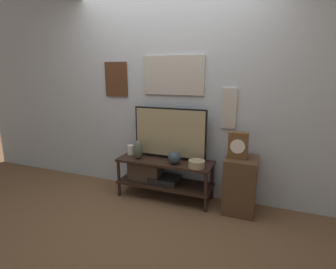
{
  "coord_description": "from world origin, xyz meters",
  "views": [
    {
      "loc": [
        1.16,
        -2.63,
        1.56
      ],
      "look_at": [
        0.04,
        0.24,
        0.83
      ],
      "focal_mm": 28.0,
      "sensor_mm": 36.0,
      "label": 1
    }
  ],
  "objects_px": {
    "vase_round_glass": "(174,158)",
    "mantel_clock": "(238,145)",
    "vase_wide_bowl": "(197,164)",
    "vase_urn_stoneware": "(138,150)",
    "candle_jar": "(131,150)",
    "television": "(170,133)"
  },
  "relations": [
    {
      "from": "mantel_clock",
      "to": "vase_wide_bowl",
      "type": "bearing_deg",
      "value": -169.37
    },
    {
      "from": "vase_round_glass",
      "to": "vase_wide_bowl",
      "type": "bearing_deg",
      "value": -4.69
    },
    {
      "from": "television",
      "to": "vase_round_glass",
      "type": "distance_m",
      "value": 0.33
    },
    {
      "from": "vase_urn_stoneware",
      "to": "television",
      "type": "bearing_deg",
      "value": 23.0
    },
    {
      "from": "candle_jar",
      "to": "television",
      "type": "bearing_deg",
      "value": 3.06
    },
    {
      "from": "vase_round_glass",
      "to": "mantel_clock",
      "type": "xyz_separation_m",
      "value": [
        0.72,
        0.06,
        0.21
      ]
    },
    {
      "from": "vase_wide_bowl",
      "to": "mantel_clock",
      "type": "relative_size",
      "value": 0.65
    },
    {
      "from": "vase_round_glass",
      "to": "mantel_clock",
      "type": "distance_m",
      "value": 0.75
    },
    {
      "from": "television",
      "to": "vase_urn_stoneware",
      "type": "height_order",
      "value": "television"
    },
    {
      "from": "vase_wide_bowl",
      "to": "vase_urn_stoneware",
      "type": "distance_m",
      "value": 0.78
    },
    {
      "from": "television",
      "to": "mantel_clock",
      "type": "relative_size",
      "value": 3.16
    },
    {
      "from": "vase_urn_stoneware",
      "to": "candle_jar",
      "type": "xyz_separation_m",
      "value": [
        -0.18,
        0.13,
        -0.06
      ]
    },
    {
      "from": "vase_wide_bowl",
      "to": "vase_round_glass",
      "type": "xyz_separation_m",
      "value": [
        -0.28,
        0.02,
        0.03
      ]
    },
    {
      "from": "television",
      "to": "candle_jar",
      "type": "bearing_deg",
      "value": -176.94
    },
    {
      "from": "vase_wide_bowl",
      "to": "vase_urn_stoneware",
      "type": "relative_size",
      "value": 0.82
    },
    {
      "from": "vase_wide_bowl",
      "to": "vase_urn_stoneware",
      "type": "height_order",
      "value": "vase_urn_stoneware"
    },
    {
      "from": "mantel_clock",
      "to": "vase_urn_stoneware",
      "type": "bearing_deg",
      "value": -177.91
    },
    {
      "from": "candle_jar",
      "to": "mantel_clock",
      "type": "relative_size",
      "value": 0.42
    },
    {
      "from": "television",
      "to": "vase_urn_stoneware",
      "type": "distance_m",
      "value": 0.45
    },
    {
      "from": "candle_jar",
      "to": "mantel_clock",
      "type": "distance_m",
      "value": 1.41
    },
    {
      "from": "vase_wide_bowl",
      "to": "candle_jar",
      "type": "distance_m",
      "value": 0.96
    },
    {
      "from": "vase_round_glass",
      "to": "vase_urn_stoneware",
      "type": "bearing_deg",
      "value": 178.23
    }
  ]
}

